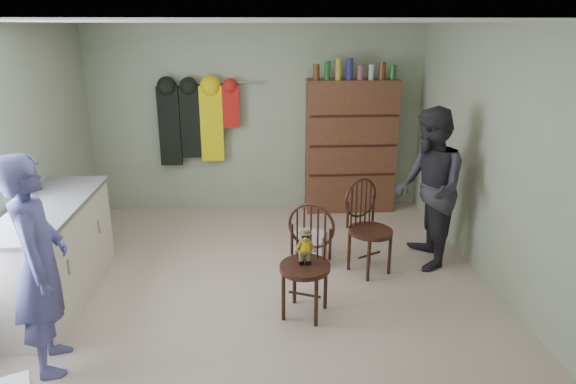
{
  "coord_description": "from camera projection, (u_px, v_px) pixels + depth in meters",
  "views": [
    {
      "loc": [
        -0.07,
        -4.47,
        2.47
      ],
      "look_at": [
        0.25,
        0.2,
        0.95
      ],
      "focal_mm": 32.0,
      "sensor_mm": 36.0,
      "label": 1
    }
  ],
  "objects": [
    {
      "name": "ground_plane",
      "position": [
        264.0,
        291.0,
        5.01
      ],
      "size": [
        5.0,
        5.0,
        0.0
      ],
      "primitive_type": "plane",
      "color": "#C3AF9D",
      "rests_on": "ground"
    },
    {
      "name": "room_walls",
      "position": [
        260.0,
        121.0,
        5.02
      ],
      "size": [
        5.0,
        5.0,
        5.0
      ],
      "color": "#A1AD91",
      "rests_on": "ground"
    },
    {
      "name": "counter",
      "position": [
        52.0,
        253.0,
        4.73
      ],
      "size": [
        0.64,
        1.86,
        0.94
      ],
      "color": "silver",
      "rests_on": "ground"
    },
    {
      "name": "chair_front",
      "position": [
        307.0,
        255.0,
        4.49
      ],
      "size": [
        0.58,
        0.58,
        1.0
      ],
      "rotation": [
        0.0,
        0.0,
        -0.4
      ],
      "color": "#351B12",
      "rests_on": "ground"
    },
    {
      "name": "chair_far",
      "position": [
        367.0,
        223.0,
        5.29
      ],
      "size": [
        0.6,
        0.6,
        0.99
      ],
      "rotation": [
        0.0,
        0.0,
        0.52
      ],
      "color": "#351B12",
      "rests_on": "ground"
    },
    {
      "name": "striped_bag",
      "position": [
        309.0,
        248.0,
        5.55
      ],
      "size": [
        0.41,
        0.37,
        0.36
      ],
      "primitive_type": "cube",
      "rotation": [
        0.0,
        0.0,
        -0.36
      ],
      "color": "#E57772",
      "rests_on": "ground"
    },
    {
      "name": "person_left",
      "position": [
        39.0,
        265.0,
        3.68
      ],
      "size": [
        0.54,
        0.69,
        1.66
      ],
      "primitive_type": "imported",
      "rotation": [
        0.0,
        0.0,
        1.82
      ],
      "color": "#4E4C8C",
      "rests_on": "ground"
    },
    {
      "name": "person_right",
      "position": [
        429.0,
        189.0,
        5.34
      ],
      "size": [
        0.7,
        0.87,
        1.7
      ],
      "primitive_type": "imported",
      "rotation": [
        0.0,
        0.0,
        -1.64
      ],
      "color": "#2D2B33",
      "rests_on": "ground"
    },
    {
      "name": "dresser",
      "position": [
        351.0,
        145.0,
        6.98
      ],
      "size": [
        1.2,
        0.39,
        2.08
      ],
      "color": "brown",
      "rests_on": "ground"
    },
    {
      "name": "coat_rack",
      "position": [
        196.0,
        122.0,
        6.82
      ],
      "size": [
        1.42,
        0.12,
        1.09
      ],
      "color": "#99999E",
      "rests_on": "ground"
    }
  ]
}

